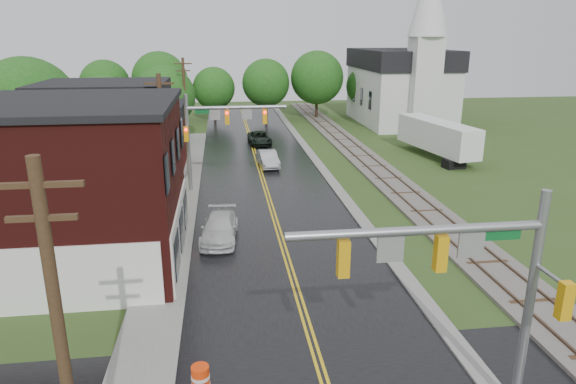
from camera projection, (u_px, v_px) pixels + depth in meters
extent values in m
cube|color=black|center=(262.00, 178.00, 41.91)|extent=(10.00, 90.00, 0.02)
cube|color=gray|center=(316.00, 162.00, 47.31)|extent=(0.80, 70.00, 0.12)
cube|color=gray|center=(181.00, 200.00, 36.41)|extent=(2.40, 50.00, 0.12)
cube|color=#43100E|center=(30.00, 190.00, 24.98)|extent=(14.00, 10.00, 8.00)
cube|color=silver|center=(181.00, 231.00, 26.58)|extent=(0.10, 9.50, 3.00)
cube|color=black|center=(17.00, 104.00, 23.76)|extent=(14.30, 10.30, 0.30)
cube|color=tan|center=(109.00, 155.00, 35.82)|extent=(8.00, 7.00, 6.40)
cube|color=#3F0F0C|center=(143.00, 143.00, 44.77)|extent=(7.00, 6.00, 4.40)
cube|color=silver|center=(399.00, 96.00, 67.03)|extent=(10.00, 16.00, 7.00)
cube|color=black|center=(401.00, 59.00, 65.64)|extent=(10.40, 16.40, 2.40)
cube|color=silver|center=(423.00, 87.00, 58.86)|extent=(3.20, 3.20, 11.00)
cube|color=#59544C|center=(365.00, 159.00, 47.85)|extent=(3.20, 80.00, 0.20)
cube|color=#4C3828|center=(357.00, 158.00, 47.72)|extent=(0.10, 80.00, 0.12)
cube|color=#4C3828|center=(372.00, 157.00, 47.90)|extent=(0.10, 80.00, 0.12)
cylinder|color=gray|center=(529.00, 308.00, 15.00)|extent=(0.28, 0.28, 7.20)
cylinder|color=gray|center=(417.00, 231.00, 13.80)|extent=(7.20, 0.26, 0.26)
cube|color=orange|center=(441.00, 253.00, 14.09)|extent=(0.32, 0.30, 1.05)
cube|color=orange|center=(343.00, 259.00, 13.75)|extent=(0.32, 0.30, 1.05)
cube|color=gray|center=(471.00, 245.00, 14.14)|extent=(0.75, 0.06, 0.75)
cube|color=gray|center=(390.00, 249.00, 13.85)|extent=(0.75, 0.06, 0.75)
cube|color=#0C5926|center=(497.00, 235.00, 14.15)|extent=(1.40, 0.04, 0.30)
cylinder|color=gray|center=(188.00, 144.00, 37.32)|extent=(0.28, 0.28, 7.20)
cylinder|color=gray|center=(237.00, 107.00, 36.99)|extent=(7.20, 0.26, 0.26)
cube|color=orange|center=(227.00, 117.00, 37.11)|extent=(0.32, 0.30, 1.05)
cube|color=orange|center=(265.00, 117.00, 37.45)|extent=(0.32, 0.30, 1.05)
cube|color=gray|center=(215.00, 115.00, 36.95)|extent=(0.75, 0.06, 0.75)
cube|color=gray|center=(247.00, 114.00, 37.23)|extent=(0.75, 0.06, 0.75)
cube|color=#0C5926|center=(205.00, 111.00, 36.78)|extent=(1.40, 0.04, 0.30)
sphere|color=#FF0C0C|center=(227.00, 113.00, 36.84)|extent=(0.20, 0.20, 0.20)
cylinder|color=#382616|center=(63.00, 354.00, 11.32)|extent=(0.28, 0.28, 9.00)
cube|color=#382616|center=(37.00, 185.00, 10.17)|extent=(1.80, 0.12, 0.12)
cube|color=#382616|center=(42.00, 218.00, 10.38)|extent=(1.40, 0.12, 0.12)
cylinder|color=#382616|center=(164.00, 147.00, 32.17)|extent=(0.28, 0.28, 9.00)
cube|color=#382616|center=(159.00, 84.00, 31.02)|extent=(1.80, 0.12, 0.12)
cube|color=#382616|center=(160.00, 95.00, 31.22)|extent=(1.40, 0.12, 0.12)
cylinder|color=#382616|center=(185.00, 102.00, 53.01)|extent=(0.28, 0.28, 9.00)
cube|color=#382616|center=(183.00, 64.00, 51.86)|extent=(1.80, 0.12, 0.12)
cube|color=#382616|center=(183.00, 71.00, 52.07)|extent=(1.40, 0.12, 0.12)
cylinder|color=black|center=(36.00, 159.00, 41.09)|extent=(0.36, 0.36, 3.42)
sphere|color=#1B4A15|center=(28.00, 106.00, 39.86)|extent=(7.60, 7.60, 7.60)
sphere|color=#1B4A15|center=(36.00, 115.00, 39.75)|extent=(5.32, 5.32, 5.32)
cylinder|color=black|center=(108.00, 142.00, 49.27)|extent=(0.36, 0.36, 2.70)
sphere|color=#1B4A15|center=(105.00, 107.00, 48.29)|extent=(6.00, 6.00, 6.00)
sphere|color=#1B4A15|center=(111.00, 114.00, 48.14)|extent=(4.20, 4.20, 4.20)
cylinder|color=black|center=(167.00, 129.00, 55.54)|extent=(0.36, 0.36, 2.88)
sphere|color=#1B4A15|center=(165.00, 96.00, 54.50)|extent=(6.40, 6.40, 6.40)
sphere|color=#1B4A15|center=(171.00, 102.00, 54.36)|extent=(4.48, 4.48, 4.48)
imported|color=black|center=(260.00, 138.00, 54.47)|extent=(2.42, 4.88, 1.33)
imported|color=#B6B6BB|center=(268.00, 159.00, 45.30)|extent=(1.85, 4.41, 1.42)
imported|color=silver|center=(219.00, 228.00, 29.16)|extent=(2.37, 4.95, 1.39)
cube|color=black|center=(454.00, 164.00, 44.93)|extent=(1.92, 1.48, 0.80)
cylinder|color=gray|center=(425.00, 148.00, 51.28)|extent=(0.16, 0.16, 0.80)
cube|color=silver|center=(437.00, 135.00, 48.23)|extent=(4.10, 10.98, 2.68)
cylinder|color=#E9380A|center=(201.00, 380.00, 16.61)|extent=(0.62, 0.62, 1.04)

